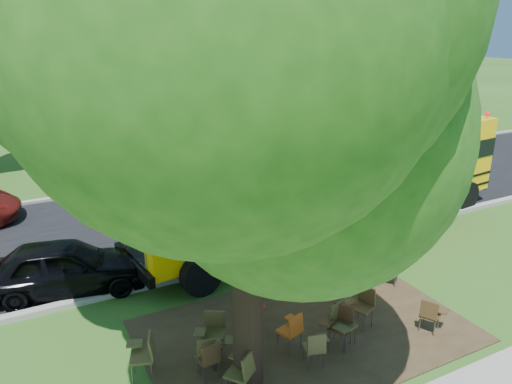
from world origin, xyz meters
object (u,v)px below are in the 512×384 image
chair_3 (242,336)px  chair_12 (354,285)px  chair_6 (362,302)px  chair_13 (393,266)px  chair_9 (213,328)px  black_car (65,266)px  chair_1 (207,350)px  chair_4 (316,346)px  chair_5 (340,321)px  chair_14 (340,322)px  chair_7 (431,313)px  chair_2 (243,369)px  main_tree (246,63)px  chair_10 (250,304)px  chair_11 (292,328)px  chair_8 (145,351)px  school_bus (345,173)px  chair_0 (210,356)px

chair_3 → chair_12: chair_3 is taller
chair_6 → chair_13: bearing=-80.3°
chair_9 → black_car: black_car is taller
chair_1 → chair_12: bearing=26.3°
chair_6 → chair_4: bearing=92.8°
chair_5 → chair_9: (-2.45, 1.03, -0.03)m
chair_13 → chair_14: 3.15m
chair_7 → black_car: size_ratio=0.20×
chair_1 → chair_5: chair_5 is taller
black_car → chair_7: bearing=-118.1°
chair_3 → chair_2: bearing=93.4°
chair_5 → chair_13: 3.14m
chair_14 → chair_4: bearing=77.4°
chair_1 → chair_13: chair_13 is taller
chair_2 → chair_5: chair_5 is taller
main_tree → chair_4: main_tree is taller
chair_10 → chair_11: chair_11 is taller
chair_9 → chair_11: size_ratio=1.04×
chair_2 → chair_14: 2.48m
chair_10 → black_car: 4.88m
chair_2 → chair_8: size_ratio=1.02×
chair_11 → chair_12: same height
chair_11 → black_car: black_car is taller
chair_7 → chair_1: bearing=-130.9°
chair_2 → black_car: 5.90m
chair_6 → chair_14: bearing=93.1°
chair_6 → chair_11: chair_6 is taller
main_tree → chair_1: size_ratio=12.27×
chair_4 → main_tree: bearing=-171.7°
chair_3 → chair_9: chair_9 is taller
chair_4 → black_car: (-3.91, 5.39, 0.19)m
school_bus → chair_3: (-6.04, -4.70, -1.32)m
chair_9 → chair_14: chair_14 is taller
chair_0 → chair_8: size_ratio=0.87×
main_tree → chair_7: 6.89m
main_tree → chair_11: (1.26, 0.50, -5.37)m
chair_0 → chair_14: (2.79, -0.32, 0.08)m
chair_3 → chair_11: size_ratio=1.00×
main_tree → chair_1: bearing=126.3°
main_tree → chair_7: size_ratio=11.76×
chair_9 → chair_5: bearing=-170.2°
chair_2 → chair_3: size_ratio=1.08×
main_tree → school_bus: bearing=40.8°
chair_1 → chair_8: 1.19m
chair_8 → chair_11: size_ratio=1.07×
chair_11 → chair_14: (0.97, -0.33, 0.04)m
chair_3 → black_car: 5.27m
chair_3 → chair_4: size_ratio=1.08×
chair_0 → chair_6: size_ratio=0.86×
chair_2 → chair_13: (5.23, 1.87, -0.07)m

